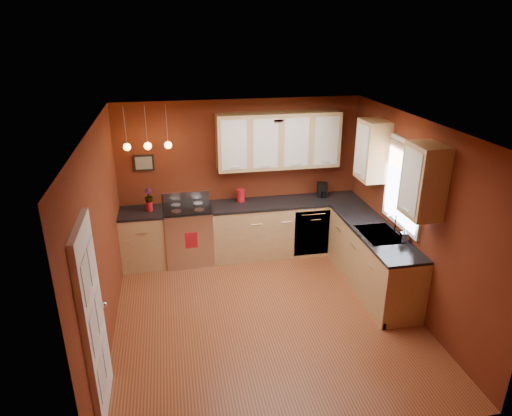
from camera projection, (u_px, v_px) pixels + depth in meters
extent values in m
plane|color=#9B502D|center=(266.00, 316.00, 6.21)|extent=(4.20, 4.20, 0.00)
cube|color=beige|center=(268.00, 126.00, 5.24)|extent=(4.00, 4.20, 0.02)
cube|color=maroon|center=(241.00, 178.00, 7.63)|extent=(4.00, 0.02, 2.60)
cube|color=maroon|center=(320.00, 332.00, 3.81)|extent=(4.00, 0.02, 2.60)
cube|color=maroon|center=(101.00, 242.00, 5.37)|extent=(0.02, 4.20, 2.60)
cube|color=maroon|center=(414.00, 217.00, 6.07)|extent=(0.02, 4.20, 2.60)
cube|color=tan|center=(144.00, 239.00, 7.39)|extent=(0.70, 0.60, 0.90)
cube|color=tan|center=(286.00, 228.00, 7.81)|extent=(2.54, 0.60, 0.90)
cube|color=tan|center=(372.00, 260.00, 6.75)|extent=(0.60, 2.10, 0.90)
cube|color=black|center=(141.00, 213.00, 7.21)|extent=(0.70, 0.62, 0.04)
cube|color=black|center=(287.00, 202.00, 7.63)|extent=(2.54, 0.62, 0.04)
cube|color=black|center=(375.00, 231.00, 6.57)|extent=(0.62, 2.10, 0.04)
cube|color=silver|center=(189.00, 235.00, 7.51)|extent=(0.76, 0.64, 0.92)
cube|color=black|center=(190.00, 242.00, 7.23)|extent=(0.55, 0.02, 0.32)
cylinder|color=silver|center=(189.00, 228.00, 7.13)|extent=(0.60, 0.02, 0.02)
cube|color=black|center=(187.00, 208.00, 7.34)|extent=(0.76, 0.60, 0.03)
cylinder|color=gray|center=(176.00, 211.00, 7.17)|extent=(0.16, 0.16, 0.01)
cylinder|color=gray|center=(199.00, 210.00, 7.23)|extent=(0.16, 0.16, 0.01)
cylinder|color=gray|center=(176.00, 205.00, 7.42)|extent=(0.16, 0.16, 0.01)
cylinder|color=gray|center=(198.00, 203.00, 7.49)|extent=(0.16, 0.16, 0.01)
cube|color=silver|center=(186.00, 196.00, 7.57)|extent=(0.76, 0.04, 0.16)
cube|color=silver|center=(312.00, 233.00, 7.61)|extent=(0.60, 0.02, 0.80)
cube|color=gray|center=(380.00, 236.00, 6.44)|extent=(0.50, 0.70, 0.05)
cube|color=black|center=(375.00, 231.00, 6.60)|extent=(0.42, 0.30, 0.02)
cube|color=black|center=(385.00, 241.00, 6.29)|extent=(0.42, 0.30, 0.02)
cylinder|color=silver|center=(396.00, 224.00, 6.42)|extent=(0.02, 0.02, 0.28)
cylinder|color=silver|center=(392.00, 216.00, 6.35)|extent=(0.16, 0.02, 0.02)
cube|color=white|center=(404.00, 185.00, 6.21)|extent=(0.04, 1.02, 1.22)
cube|color=white|center=(403.00, 185.00, 6.21)|extent=(0.01, 0.90, 1.10)
cube|color=#A47E52|center=(406.00, 159.00, 6.07)|extent=(0.02, 0.96, 0.36)
cube|color=white|center=(93.00, 322.00, 4.39)|extent=(0.06, 0.82, 2.05)
cube|color=silver|center=(86.00, 280.00, 4.01)|extent=(0.00, 0.28, 0.40)
cube|color=silver|center=(92.00, 260.00, 4.34)|extent=(0.00, 0.28, 0.40)
cube|color=silver|center=(94.00, 331.00, 4.22)|extent=(0.00, 0.28, 0.40)
cube|color=silver|center=(99.00, 309.00, 4.55)|extent=(0.00, 0.28, 0.40)
cube|color=silver|center=(102.00, 378.00, 4.43)|extent=(0.00, 0.28, 0.40)
cube|color=silver|center=(106.00, 353.00, 4.75)|extent=(0.00, 0.28, 0.40)
sphere|color=silver|center=(104.00, 305.00, 4.71)|extent=(0.06, 0.06, 0.06)
cube|color=tan|center=(279.00, 140.00, 7.34)|extent=(2.00, 0.35, 0.90)
cube|color=tan|center=(396.00, 164.00, 6.10)|extent=(0.35, 1.95, 0.90)
cube|color=black|center=(144.00, 163.00, 7.21)|extent=(0.32, 0.03, 0.26)
cylinder|color=gray|center=(125.00, 127.00, 6.63)|extent=(0.01, 0.01, 0.60)
sphere|color=#FFA53F|center=(127.00, 147.00, 6.75)|extent=(0.11, 0.11, 0.11)
cylinder|color=gray|center=(146.00, 126.00, 6.69)|extent=(0.01, 0.01, 0.60)
sphere|color=#FFA53F|center=(148.00, 146.00, 6.80)|extent=(0.11, 0.11, 0.11)
cylinder|color=gray|center=(167.00, 125.00, 6.74)|extent=(0.01, 0.01, 0.60)
sphere|color=#FFA53F|center=(168.00, 145.00, 6.85)|extent=(0.11, 0.11, 0.11)
cylinder|color=#B1131C|center=(241.00, 196.00, 7.57)|extent=(0.13, 0.13, 0.20)
cylinder|color=#B1131C|center=(241.00, 190.00, 7.53)|extent=(0.14, 0.14, 0.02)
cylinder|color=#B1131C|center=(149.00, 206.00, 7.20)|extent=(0.10, 0.10, 0.16)
imported|color=#B1131C|center=(148.00, 196.00, 7.14)|extent=(0.14, 0.14, 0.23)
cube|color=black|center=(322.00, 190.00, 7.78)|extent=(0.20, 0.18, 0.25)
cylinder|color=black|center=(323.00, 194.00, 7.76)|extent=(0.12, 0.12, 0.11)
imported|color=silver|center=(404.00, 235.00, 6.16)|extent=(0.11, 0.11, 0.20)
cube|color=#B1131C|center=(191.00, 240.00, 7.19)|extent=(0.19, 0.01, 0.26)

